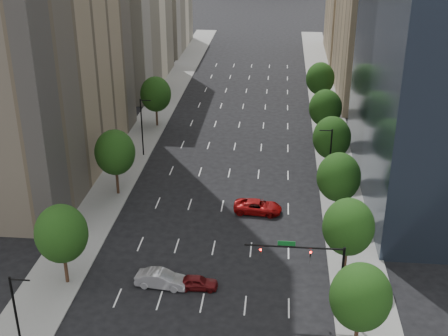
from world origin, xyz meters
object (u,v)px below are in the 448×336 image
(car_silver, at_px, (161,279))
(car_maroon, at_px, (197,282))
(traffic_signal, at_px, (316,263))
(car_red_far, at_px, (258,207))

(car_silver, bearing_deg, car_maroon, -84.51)
(traffic_signal, height_order, car_silver, traffic_signal)
(car_silver, distance_m, car_red_far, 18.63)
(car_red_far, bearing_deg, car_silver, 155.41)
(traffic_signal, bearing_deg, car_maroon, 168.49)
(traffic_signal, relative_size, car_silver, 1.75)
(car_maroon, xyz_separation_m, car_silver, (-3.60, 0.01, 0.15))
(traffic_signal, height_order, car_maroon, traffic_signal)
(car_maroon, bearing_deg, car_red_far, -19.99)
(car_silver, bearing_deg, traffic_signal, -93.11)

